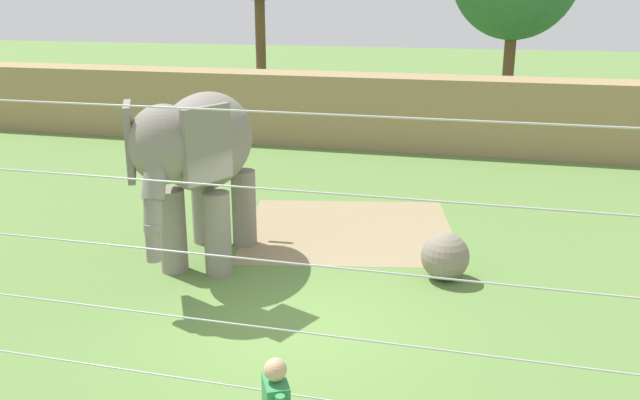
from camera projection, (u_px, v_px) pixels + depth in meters
The scene contains 6 objects.
ground_plane at pixel (293, 326), 10.41m from camera, with size 120.00×120.00×0.00m, color #5B7F3D.
dirt_patch at pixel (349, 229), 14.72m from camera, with size 4.48×4.24×0.01m, color #937F5B.
embankment_wall at pixel (409, 112), 22.45m from camera, with size 36.00×1.80×2.39m, color #997F56.
elephant at pixel (200, 152), 12.24m from camera, with size 1.88×4.44×3.29m.
enrichment_ball at pixel (445, 256), 12.02m from camera, with size 0.87×0.87×0.87m, color gray.
cable_fence at pixel (214, 278), 7.18m from camera, with size 11.41×0.25×3.99m.
Camera 1 is at (2.79, -8.98, 4.90)m, focal length 37.63 mm.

